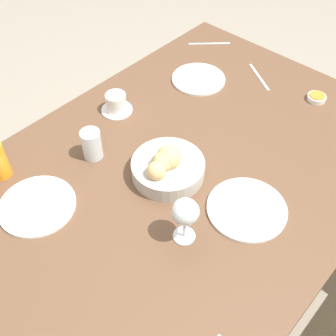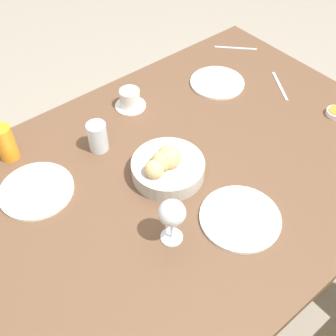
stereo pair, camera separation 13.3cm
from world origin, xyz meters
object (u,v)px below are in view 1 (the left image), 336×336
(plate_near_left, at_px, (198,79))
(plate_near_right, at_px, (37,206))
(wine_glass, at_px, (185,213))
(coffee_cup, at_px, (116,104))
(plate_far_center, at_px, (247,209))
(bread_basket, at_px, (167,167))
(water_tumbler, at_px, (92,144))
(fork_silver, at_px, (209,44))
(knife_silver, at_px, (259,77))
(jam_bowl_honey, at_px, (317,98))

(plate_near_left, xyz_separation_m, plate_near_right, (0.82, 0.05, 0.00))
(wine_glass, height_order, coffee_cup, wine_glass)
(plate_far_center, distance_m, wine_glass, 0.24)
(plate_near_right, bearing_deg, bread_basket, 150.28)
(water_tumbler, bearing_deg, fork_silver, -169.64)
(plate_near_right, relative_size, knife_silver, 1.43)
(plate_near_left, xyz_separation_m, water_tumbler, (0.56, 0.01, 0.05))
(wine_glass, bearing_deg, bread_basket, -125.81)
(water_tumbler, xyz_separation_m, fork_silver, (-0.81, -0.15, -0.05))
(bread_basket, bearing_deg, water_tumbler, -67.36)
(plate_far_center, xyz_separation_m, water_tumbler, (0.16, -0.51, 0.05))
(plate_near_right, xyz_separation_m, wine_glass, (-0.22, 0.40, 0.11))
(water_tumbler, relative_size, knife_silver, 0.65)
(plate_far_center, bearing_deg, plate_near_left, -127.80)
(water_tumbler, relative_size, wine_glass, 0.67)
(bread_basket, relative_size, plate_near_right, 1.01)
(plate_near_left, height_order, wine_glass, wine_glass)
(plate_near_left, distance_m, coffee_cup, 0.37)
(bread_basket, xyz_separation_m, water_tumbler, (0.10, -0.24, 0.01))
(plate_far_center, height_order, coffee_cup, coffee_cup)
(plate_near_left, bearing_deg, knife_silver, 137.03)
(wine_glass, xyz_separation_m, fork_silver, (-0.84, -0.58, -0.11))
(wine_glass, distance_m, coffee_cup, 0.61)
(plate_near_left, distance_m, plate_far_center, 0.66)
(coffee_cup, bearing_deg, plate_far_center, 85.17)
(wine_glass, relative_size, jam_bowl_honey, 2.21)
(plate_near_right, distance_m, water_tumbler, 0.26)
(coffee_cup, bearing_deg, wine_glass, 65.40)
(plate_far_center, distance_m, knife_silver, 0.68)
(jam_bowl_honey, bearing_deg, plate_far_center, 9.99)
(bread_basket, height_order, jam_bowl_honey, bread_basket)
(wine_glass, height_order, jam_bowl_honey, wine_glass)
(bread_basket, relative_size, knife_silver, 1.44)
(plate_far_center, distance_m, fork_silver, 0.92)
(coffee_cup, height_order, jam_bowl_honey, coffee_cup)
(plate_near_left, distance_m, knife_silver, 0.25)
(plate_far_center, bearing_deg, fork_silver, -134.51)
(bread_basket, bearing_deg, plate_far_center, 102.36)
(coffee_cup, xyz_separation_m, jam_bowl_honey, (-0.56, 0.52, -0.02))
(knife_silver, bearing_deg, jam_bowl_honey, 95.61)
(plate_near_left, bearing_deg, coffee_cup, -16.33)
(bread_basket, xyz_separation_m, jam_bowl_honey, (-0.67, 0.16, -0.03))
(plate_far_center, xyz_separation_m, knife_silver, (-0.59, -0.35, -0.00))
(bread_basket, xyz_separation_m, plate_far_center, (-0.06, 0.27, -0.04))
(plate_near_right, xyz_separation_m, plate_far_center, (-0.41, 0.47, 0.00))
(plate_near_right, bearing_deg, wine_glass, 118.77)
(plate_far_center, xyz_separation_m, fork_silver, (-0.65, -0.66, -0.00))
(bread_basket, relative_size, fork_silver, 1.67)
(bread_basket, relative_size, plate_near_left, 1.09)
(water_tumbler, relative_size, fork_silver, 0.75)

